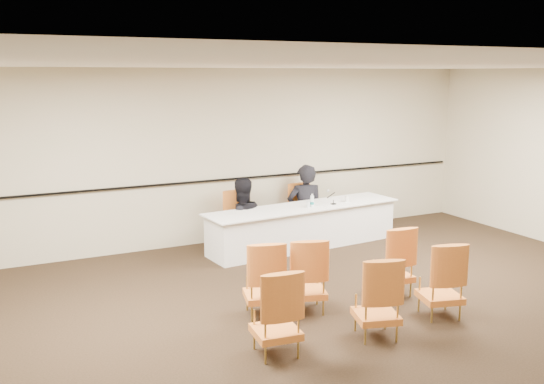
{
  "coord_description": "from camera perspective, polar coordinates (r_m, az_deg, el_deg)",
  "views": [
    {
      "loc": [
        -3.86,
        -5.67,
        2.9
      ],
      "look_at": [
        0.25,
        2.6,
        1.1
      ],
      "focal_mm": 40.0,
      "sensor_mm": 36.0,
      "label": 1
    }
  ],
  "objects": [
    {
      "name": "panelist_second_chair",
      "position": [
        10.26,
        -2.93,
        -2.62
      ],
      "size": [
        0.54,
        0.54,
        0.95
      ],
      "primitive_type": null,
      "rotation": [
        0.0,
        0.0,
        0.09
      ],
      "color": "#C65C23",
      "rests_on": "ground"
    },
    {
      "name": "coffee_cup",
      "position": [
        10.63,
        7.08,
        -0.64
      ],
      "size": [
        0.09,
        0.09,
        0.11
      ],
      "primitive_type": "cylinder",
      "rotation": [
        0.0,
        0.0,
        0.33
      ],
      "color": "silver",
      "rests_on": "panel_table"
    },
    {
      "name": "aud_chair_front_left",
      "position": [
        7.4,
        -0.77,
        -8.08
      ],
      "size": [
        0.61,
        0.61,
        0.95
      ],
      "primitive_type": null,
      "rotation": [
        0.0,
        0.0,
        -0.27
      ],
      "color": "#C65C23",
      "rests_on": "ground"
    },
    {
      "name": "panelist_main_chair",
      "position": [
        10.93,
        3.12,
        -1.77
      ],
      "size": [
        0.54,
        0.54,
        0.95
      ],
      "primitive_type": null,
      "rotation": [
        0.0,
        0.0,
        0.09
      ],
      "color": "#C65C23",
      "rests_on": "ground"
    },
    {
      "name": "wall_rail",
      "position": [
        10.53,
        -4.5,
        1.18
      ],
      "size": [
        9.8,
        0.04,
        0.03
      ],
      "primitive_type": "cube",
      "color": "black",
      "rests_on": "wall_back"
    },
    {
      "name": "water_bottle",
      "position": [
        10.19,
        3.8,
        -0.79
      ],
      "size": [
        0.09,
        0.09,
        0.22
      ],
      "primitive_type": null,
      "rotation": [
        0.0,
        0.0,
        0.44
      ],
      "color": "#167B7B",
      "rests_on": "panel_table"
    },
    {
      "name": "aud_chair_back_right",
      "position": [
        7.64,
        15.58,
        -7.87
      ],
      "size": [
        0.61,
        0.61,
        0.95
      ],
      "primitive_type": null,
      "rotation": [
        0.0,
        0.0,
        -0.26
      ],
      "color": "#C65C23",
      "rests_on": "ground"
    },
    {
      "name": "microphone",
      "position": [
        10.39,
        5.81,
        -0.5
      ],
      "size": [
        0.13,
        0.19,
        0.25
      ],
      "primitive_type": null,
      "rotation": [
        0.0,
        0.0,
        0.26
      ],
      "color": "black",
      "rests_on": "panel_table"
    },
    {
      "name": "drinking_glass",
      "position": [
        10.13,
        3.42,
        -1.19
      ],
      "size": [
        0.07,
        0.07,
        0.1
      ],
      "primitive_type": "cylinder",
      "rotation": [
        0.0,
        0.0,
        -0.18
      ],
      "color": "silver",
      "rests_on": "panel_table"
    },
    {
      "name": "papers",
      "position": [
        10.39,
        5.04,
        -1.18
      ],
      "size": [
        0.37,
        0.35,
        0.0
      ],
      "primitive_type": "cube",
      "rotation": [
        0.0,
        0.0,
        0.58
      ],
      "color": "white",
      "rests_on": "panel_table"
    },
    {
      "name": "aud_chair_back_mid",
      "position": [
        6.91,
        9.82,
        -9.66
      ],
      "size": [
        0.62,
        0.62,
        0.95
      ],
      "primitive_type": null,
      "rotation": [
        0.0,
        0.0,
        -0.29
      ],
      "color": "#C65C23",
      "rests_on": "ground"
    },
    {
      "name": "floor",
      "position": [
        7.45,
        7.37,
        -11.96
      ],
      "size": [
        10.0,
        10.0,
        0.0
      ],
      "primitive_type": "plane",
      "color": "black",
      "rests_on": "ground"
    },
    {
      "name": "ceiling",
      "position": [
        6.86,
        8.0,
        11.78
      ],
      "size": [
        10.0,
        10.0,
        0.0
      ],
      "primitive_type": "plane",
      "rotation": [
        3.14,
        0.0,
        0.0
      ],
      "color": "white",
      "rests_on": "ground"
    },
    {
      "name": "aud_chair_front_right",
      "position": [
        8.23,
        11.27,
        -6.31
      ],
      "size": [
        0.54,
        0.54,
        0.95
      ],
      "primitive_type": null,
      "rotation": [
        0.0,
        0.0,
        -0.08
      ],
      "color": "#C65C23",
      "rests_on": "ground"
    },
    {
      "name": "panelist_main",
      "position": [
        10.95,
        3.12,
        -2.09
      ],
      "size": [
        0.75,
        0.58,
        1.82
      ],
      "primitive_type": "imported",
      "rotation": [
        0.0,
        0.0,
        2.89
      ],
      "color": "black",
      "rests_on": "ground"
    },
    {
      "name": "panelist_second",
      "position": [
        10.29,
        -2.93,
        -3.17
      ],
      "size": [
        0.82,
        0.65,
        1.63
      ],
      "primitive_type": "imported",
      "rotation": [
        0.0,
        0.0,
        3.1
      ],
      "color": "black",
      "rests_on": "ground"
    },
    {
      "name": "wall_back",
      "position": [
        10.51,
        -4.62,
        3.37
      ],
      "size": [
        10.0,
        0.04,
        3.0
      ],
      "primitive_type": "cube",
      "color": "#C0B996",
      "rests_on": "ground"
    },
    {
      "name": "aud_chair_front_mid",
      "position": [
        7.54,
        3.24,
        -7.74
      ],
      "size": [
        0.63,
        0.63,
        0.95
      ],
      "primitive_type": null,
      "rotation": [
        0.0,
        0.0,
        -0.32
      ],
      "color": "#C65C23",
      "rests_on": "ground"
    },
    {
      "name": "aud_chair_back_left",
      "position": [
        6.42,
        0.37,
        -11.16
      ],
      "size": [
        0.55,
        0.55,
        0.95
      ],
      "primitive_type": null,
      "rotation": [
        0.0,
        0.0,
        -0.11
      ],
      "color": "#C65C23",
      "rests_on": "ground"
    },
    {
      "name": "panel_table",
      "position": [
        10.32,
        3.01,
        -3.26
      ],
      "size": [
        3.57,
        1.12,
        0.7
      ],
      "primitive_type": null,
      "rotation": [
        0.0,
        0.0,
        0.09
      ],
      "color": "silver",
      "rests_on": "ground"
    }
  ]
}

